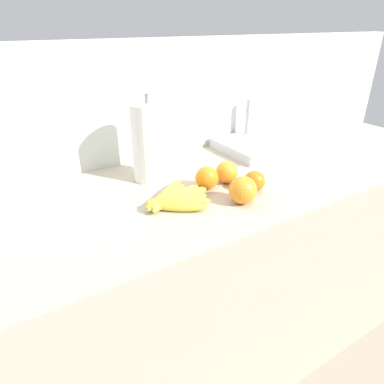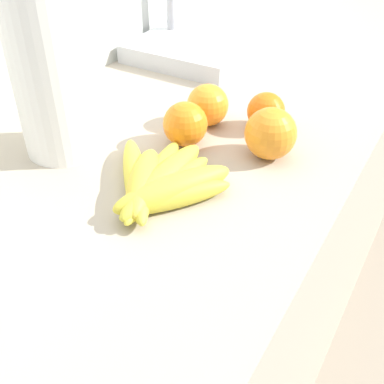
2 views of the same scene
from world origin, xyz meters
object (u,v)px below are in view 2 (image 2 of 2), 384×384
object	(u,v)px
orange_far_right	(271,134)
orange_front	(266,111)
banana_bunch	(159,184)
paper_towel_roll	(52,75)
orange_right	(208,105)
orange_back_right	(185,124)
sink_basin	(204,42)

from	to	relation	value
orange_far_right	orange_front	size ratio (longest dim) A/B	1.25
banana_bunch	paper_towel_roll	size ratio (longest dim) A/B	0.77
orange_right	paper_towel_roll	bearing A→B (deg)	140.55
orange_back_right	paper_towel_roll	world-z (taller)	paper_towel_roll
banana_bunch	sink_basin	world-z (taller)	sink_basin
banana_bunch	orange_far_right	bearing A→B (deg)	-27.86
banana_bunch	sink_basin	bearing A→B (deg)	23.44
orange_back_right	paper_towel_roll	bearing A→B (deg)	125.05
banana_bunch	paper_towel_roll	world-z (taller)	paper_towel_roll
orange_back_right	sink_basin	xyz separation A→B (m)	(0.41, 0.20, -0.01)
banana_bunch	orange_front	world-z (taller)	orange_front
banana_bunch	orange_far_right	xyz separation A→B (m)	(0.18, -0.09, 0.02)
orange_right	banana_bunch	bearing A→B (deg)	-168.64
sink_basin	paper_towel_roll	bearing A→B (deg)	-176.63
orange_far_right	paper_towel_roll	distance (m)	0.35
orange_far_right	banana_bunch	bearing A→B (deg)	152.14
orange_front	paper_towel_roll	xyz separation A→B (m)	(-0.24, 0.26, 0.10)
orange_front	paper_towel_roll	world-z (taller)	paper_towel_roll
orange_back_right	orange_right	bearing A→B (deg)	2.01
paper_towel_roll	orange_back_right	bearing A→B (deg)	-54.95
orange_far_right	sink_basin	world-z (taller)	sink_basin
banana_bunch	sink_basin	xyz separation A→B (m)	(0.55, 0.24, 0.00)
paper_towel_roll	orange_right	bearing A→B (deg)	-39.45
sink_basin	orange_far_right	bearing A→B (deg)	-138.06
orange_right	orange_front	bearing A→B (deg)	-68.62
banana_bunch	orange_front	bearing A→B (deg)	-11.07
banana_bunch	orange_back_right	size ratio (longest dim) A/B	2.96
orange_back_right	orange_front	distance (m)	0.15
paper_towel_roll	sink_basin	xyz separation A→B (m)	(0.52, 0.03, -0.11)
orange_back_right	orange_front	world-z (taller)	orange_back_right
orange_far_right	orange_front	xyz separation A→B (m)	(0.08, 0.04, -0.01)
orange_far_right	paper_towel_roll	size ratio (longest dim) A/B	0.29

